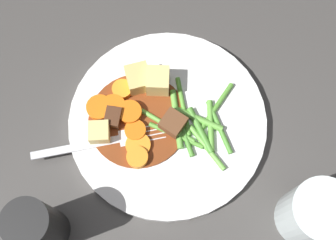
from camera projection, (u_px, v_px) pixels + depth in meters
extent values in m
plane|color=#423F3D|center=(168.00, 124.00, 0.60)|extent=(3.00, 3.00, 0.00)
cylinder|color=white|center=(168.00, 122.00, 0.59)|extent=(0.26, 0.26, 0.02)
cylinder|color=brown|center=(139.00, 117.00, 0.58)|extent=(0.13, 0.13, 0.00)
cylinder|color=orange|center=(139.00, 145.00, 0.57)|extent=(0.04, 0.04, 0.01)
cylinder|color=orange|center=(138.00, 158.00, 0.56)|extent=(0.04, 0.04, 0.01)
cylinder|color=orange|center=(100.00, 108.00, 0.58)|extent=(0.05, 0.05, 0.01)
cylinder|color=orange|center=(130.00, 113.00, 0.58)|extent=(0.04, 0.04, 0.01)
cylinder|color=orange|center=(123.00, 90.00, 0.59)|extent=(0.04, 0.04, 0.01)
cylinder|color=orange|center=(114.00, 108.00, 0.58)|extent=(0.05, 0.05, 0.01)
cylinder|color=orange|center=(136.00, 131.00, 0.57)|extent=(0.04, 0.04, 0.01)
cube|color=#E5CC7A|center=(100.00, 132.00, 0.56)|extent=(0.03, 0.03, 0.02)
cube|color=#E5CC7A|center=(158.00, 81.00, 0.58)|extent=(0.03, 0.03, 0.03)
cube|color=#DBBC6B|center=(139.00, 79.00, 0.59)|extent=(0.04, 0.04, 0.03)
cube|color=#4C2B19|center=(114.00, 118.00, 0.57)|extent=(0.02, 0.03, 0.02)
cube|color=brown|center=(174.00, 123.00, 0.57)|extent=(0.04, 0.04, 0.02)
cylinder|color=#66AD42|center=(177.00, 118.00, 0.58)|extent=(0.02, 0.08, 0.01)
cylinder|color=#66AD42|center=(211.00, 126.00, 0.57)|extent=(0.01, 0.07, 0.01)
cylinder|color=#599E38|center=(177.00, 135.00, 0.57)|extent=(0.07, 0.04, 0.01)
cylinder|color=#4C8E33|center=(220.00, 127.00, 0.57)|extent=(0.03, 0.07, 0.01)
cylinder|color=#4C8E33|center=(184.00, 130.00, 0.57)|extent=(0.03, 0.07, 0.01)
cylinder|color=#599E38|center=(217.00, 107.00, 0.58)|extent=(0.05, 0.07, 0.01)
cylinder|color=#66AD42|center=(167.00, 126.00, 0.57)|extent=(0.07, 0.05, 0.01)
cylinder|color=#599E38|center=(184.00, 106.00, 0.58)|extent=(0.02, 0.08, 0.01)
cylinder|color=#4C8E33|center=(201.00, 130.00, 0.57)|extent=(0.04, 0.06, 0.01)
cylinder|color=#66AD42|center=(207.00, 147.00, 0.57)|extent=(0.05, 0.06, 0.01)
cylinder|color=#66AD42|center=(199.00, 121.00, 0.58)|extent=(0.07, 0.04, 0.01)
cube|color=silver|center=(76.00, 148.00, 0.57)|extent=(0.11, 0.03, 0.00)
cube|color=silver|center=(127.00, 138.00, 0.57)|extent=(0.02, 0.03, 0.00)
cylinder|color=silver|center=(151.00, 140.00, 0.57)|extent=(0.04, 0.01, 0.00)
cylinder|color=silver|center=(150.00, 136.00, 0.57)|extent=(0.04, 0.01, 0.00)
cylinder|color=silver|center=(149.00, 131.00, 0.57)|extent=(0.04, 0.01, 0.00)
cylinder|color=silver|center=(148.00, 127.00, 0.58)|extent=(0.04, 0.01, 0.00)
cylinder|color=silver|center=(314.00, 214.00, 0.51)|extent=(0.07, 0.07, 0.09)
cylinder|color=black|center=(38.00, 227.00, 0.50)|extent=(0.05, 0.05, 0.11)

